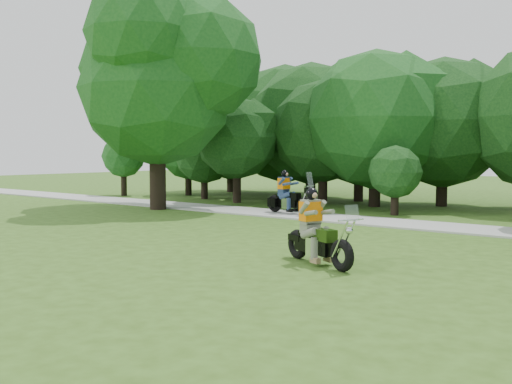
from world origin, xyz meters
The scene contains 6 objects.
ground centered at (0.00, 0.00, 0.00)m, with size 100.00×100.00×0.00m, color #325217.
walkway centered at (0.00, 8.00, 0.03)m, with size 60.00×2.20×0.06m, color #A4A49E.
tree_line centered at (0.19, 14.92, 3.69)m, with size 39.34×12.52×7.86m.
big_tree_west centered at (-10.54, 6.85, 5.76)m, with size 8.64×6.56×9.96m.
chopper_motorcycle centered at (1.02, 0.55, 0.60)m, with size 2.21×1.24×1.64m.
touring_motorcycle centered at (-5.03, 8.12, 0.66)m, with size 2.18×0.76×1.66m.
Camera 1 is at (7.46, -9.74, 2.39)m, focal length 40.00 mm.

